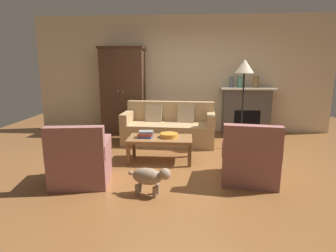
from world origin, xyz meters
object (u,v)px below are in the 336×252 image
at_px(couch, 169,128).
at_px(mantel_vase_jade, 240,82).
at_px(book_stack, 146,134).
at_px(mantel_vase_slate, 231,82).
at_px(fireplace, 246,111).
at_px(dog, 150,177).
at_px(coffee_table, 160,141).
at_px(armchair_near_left, 81,162).
at_px(armoire, 123,91).
at_px(floor_lamp, 244,72).
at_px(armchair_near_right, 250,160).
at_px(fruit_bowl, 169,135).
at_px(mantel_vase_bronze, 256,82).

distance_m(couch, mantel_vase_jade, 2.08).
distance_m(book_stack, mantel_vase_slate, 2.85).
xyz_separation_m(fireplace, dog, (-1.85, -3.50, -0.32)).
xyz_separation_m(coffee_table, mantel_vase_slate, (1.47, 2.13, 0.88)).
distance_m(book_stack, armchair_near_left, 1.30).
xyz_separation_m(armoire, floor_lamp, (2.64, -1.12, 0.49)).
bearing_deg(armchair_near_right, book_stack, 154.25).
distance_m(fireplace, fruit_bowl, 2.72).
height_order(armoire, armchair_near_right, armoire).
relative_size(armoire, mantel_vase_jade, 7.76).
bearing_deg(mantel_vase_slate, mantel_vase_jade, 0.00).
height_order(couch, mantel_vase_bronze, mantel_vase_bronze).
height_order(book_stack, dog, book_stack).
height_order(fireplace, armchair_near_right, fireplace).
bearing_deg(book_stack, fireplace, 45.81).
bearing_deg(mantel_vase_jade, armchair_near_right, -95.83).
xyz_separation_m(couch, coffee_table, (-0.07, -1.20, 0.05)).
relative_size(mantel_vase_jade, floor_lamp, 0.15).
relative_size(fireplace, mantel_vase_bronze, 4.66).
distance_m(fruit_bowl, floor_lamp, 1.98).
height_order(armoire, mantel_vase_bronze, armoire).
bearing_deg(floor_lamp, fireplace, 75.62).
height_order(armchair_near_right, floor_lamp, floor_lamp).
bearing_deg(mantel_vase_jade, armoire, -178.76).
distance_m(couch, book_stack, 1.26).
relative_size(fireplace, mantel_vase_jade, 4.75).
height_order(fireplace, armchair_near_left, fireplace).
relative_size(fireplace, fruit_bowl, 4.04).
height_order(couch, mantel_vase_slate, mantel_vase_slate).
distance_m(armchair_near_left, armchair_near_right, 2.41).
height_order(floor_lamp, dog, floor_lamp).
xyz_separation_m(coffee_table, armchair_near_left, (-1.02, -1.05, -0.05)).
height_order(mantel_vase_slate, armchair_near_right, mantel_vase_slate).
bearing_deg(armchair_near_right, couch, 123.19).
xyz_separation_m(fireplace, coffee_table, (-1.85, -2.14, -0.20)).
xyz_separation_m(mantel_vase_slate, mantel_vase_bronze, (0.56, 0.00, 0.01)).
height_order(armoire, couch, armoire).
height_order(fireplace, armoire, armoire).
height_order(coffee_table, mantel_vase_slate, mantel_vase_slate).
relative_size(book_stack, dog, 0.48).
bearing_deg(dog, mantel_vase_slate, 67.08).
height_order(fireplace, fruit_bowl, fireplace).
height_order(coffee_table, armchair_near_left, armchair_near_left).
bearing_deg(fireplace, armchair_near_left, -131.99).
bearing_deg(fruit_bowl, couch, 94.04).
xyz_separation_m(mantel_vase_jade, floor_lamp, (-0.13, -1.18, 0.27)).
xyz_separation_m(fireplace, armchair_near_left, (-2.87, -3.19, -0.25)).
relative_size(mantel_vase_jade, armchair_near_right, 0.30).
xyz_separation_m(mantel_vase_bronze, dog, (-2.03, -3.48, -1.01)).
xyz_separation_m(couch, fruit_bowl, (0.08, -1.16, 0.14)).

